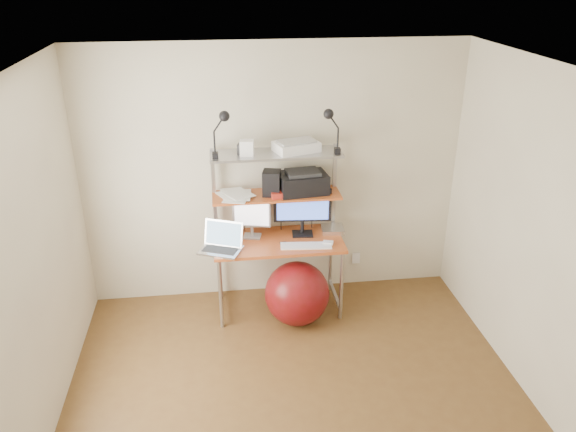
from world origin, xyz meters
The scene contains 20 objects.
room centered at (0.00, 0.00, 1.25)m, with size 3.60×3.60×3.60m.
computer_desk centered at (0.00, 1.50, 0.96)m, with size 1.20×0.60×1.57m.
wall_outlet centered at (0.85, 1.79, 0.30)m, with size 0.08×0.01×0.12m, color white.
monitor_silver centered at (-0.24, 1.55, 0.95)m, with size 0.35×0.16×0.40m.
monitor_black centered at (0.24, 1.54, 1.01)m, with size 0.54×0.17×0.54m.
laptop centered at (-0.52, 1.33, 0.79)m, with size 0.45×0.41×0.32m.
keyboard centered at (0.24, 1.28, 0.75)m, with size 0.46×0.13×0.01m, color white.
mouse centered at (0.45, 1.30, 0.75)m, with size 0.09×0.06×0.03m, color white.
mac_mini centered at (0.54, 1.57, 0.76)m, with size 0.21×0.21×0.04m, color silver.
phone centered at (0.04, 1.33, 0.74)m, with size 0.06×0.12×0.01m, color black.
printer centered at (0.25, 1.59, 1.25)m, with size 0.47×0.35×0.21m.
nas_cube centered at (-0.04, 1.56, 1.27)m, with size 0.16×0.16×0.23m, color black.
red_box centered at (0.04, 1.50, 1.18)m, with size 0.19×0.13×0.05m, color #AC281B.
scanner centered at (0.19, 1.59, 1.60)m, with size 0.44×0.35×0.10m.
box_white centered at (-0.26, 1.52, 1.62)m, with size 0.12×0.10×0.14m, color white.
box_grey centered at (-0.29, 1.59, 1.60)m, with size 0.09×0.09×0.09m, color #2A2A2C.
clip_lamp_left centered at (-0.47, 1.48, 1.85)m, with size 0.17×0.09×0.42m.
clip_lamp_right centered at (0.47, 1.47, 1.85)m, with size 0.16×0.09×0.41m.
exercise_ball centered at (0.14, 1.19, 0.30)m, with size 0.60×0.60×0.60m, color maroon.
paper_stack centered at (-0.38, 1.57, 1.16)m, with size 0.38×0.40×0.02m.
Camera 1 is at (-0.51, -3.20, 3.12)m, focal length 35.00 mm.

